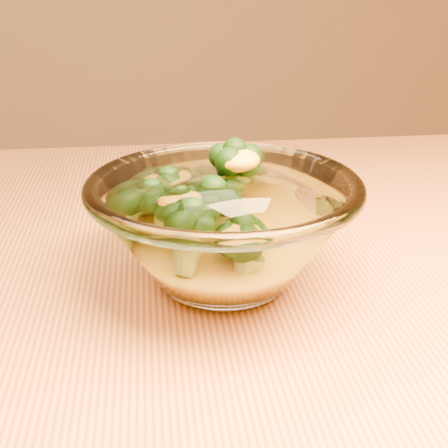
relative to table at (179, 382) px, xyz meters
name	(u,v)px	position (x,y,z in m)	size (l,w,h in m)	color
table	(179,382)	(0.00, 0.00, 0.00)	(1.20, 0.80, 0.75)	#C37A3A
glass_bowl	(224,229)	(0.04, -0.01, 0.15)	(0.21, 0.21, 0.09)	white
cheese_sauce	(224,252)	(0.04, -0.01, 0.13)	(0.12, 0.12, 0.03)	orange
broccoli_heap	(200,207)	(0.02, 0.00, 0.16)	(0.13, 0.13, 0.08)	black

